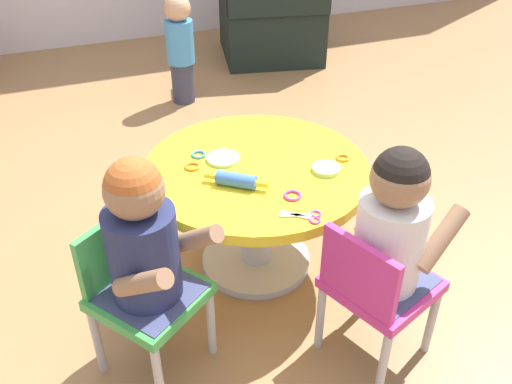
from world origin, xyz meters
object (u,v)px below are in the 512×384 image
(seated_child_right, at_px, (393,225))
(toddler_standing, at_px, (180,47))
(child_chair_left, at_px, (141,290))
(armchair_dark, at_px, (272,16))
(craft_table, at_px, (256,193))
(rolling_pin, at_px, (236,180))
(craft_scissors, at_px, (307,216))
(seated_child_left, at_px, (142,238))
(child_chair_right, at_px, (375,287))

(seated_child_right, relative_size, toddler_standing, 0.76)
(child_chair_left, distance_m, armchair_dark, 2.87)
(craft_table, bearing_deg, toddler_standing, 85.33)
(child_chair_left, relative_size, rolling_pin, 2.75)
(toddler_standing, xyz_separation_m, craft_scissors, (-0.09, -1.98, 0.11))
(craft_table, distance_m, craft_scissors, 0.37)
(seated_child_left, xyz_separation_m, child_chair_right, (0.66, -0.22, -0.23))
(toddler_standing, bearing_deg, rolling_pin, -98.07)
(craft_table, relative_size, child_chair_right, 1.56)
(armchair_dark, xyz_separation_m, rolling_pin, (-1.07, -2.25, 0.18))
(armchair_dark, xyz_separation_m, toddler_standing, (-0.82, -0.52, 0.05))
(seated_child_right, height_order, rolling_pin, seated_child_right)
(child_chair_left, height_order, child_chair_right, same)
(child_chair_left, relative_size, toddler_standing, 0.80)
(craft_table, distance_m, child_chair_right, 0.60)
(seated_child_left, relative_size, toddler_standing, 0.76)
(craft_table, xyz_separation_m, craft_scissors, (0.04, -0.35, 0.12))
(seated_child_left, height_order, rolling_pin, seated_child_left)
(child_chair_right, relative_size, armchair_dark, 0.63)
(armchair_dark, distance_m, craft_scissors, 2.67)
(toddler_standing, height_order, craft_scissors, toddler_standing)
(seated_child_right, distance_m, craft_scissors, 0.28)
(seated_child_right, relative_size, craft_scissors, 3.61)
(armchair_dark, relative_size, craft_scissors, 6.04)
(armchair_dark, bearing_deg, craft_table, -114.02)
(craft_scissors, bearing_deg, seated_child_right, -48.73)
(child_chair_left, relative_size, seated_child_left, 1.05)
(seated_child_left, bearing_deg, child_chair_left, 125.44)
(child_chair_left, xyz_separation_m, child_chair_right, (0.69, -0.25, 0.00))
(seated_child_right, bearing_deg, rolling_pin, 125.92)
(child_chair_right, xyz_separation_m, rolling_pin, (-0.29, 0.47, 0.19))
(child_chair_left, bearing_deg, armchair_dark, 59.31)
(child_chair_right, bearing_deg, seated_child_left, 161.68)
(rolling_pin, relative_size, craft_scissors, 1.38)
(child_chair_left, height_order, seated_child_left, seated_child_left)
(craft_table, height_order, rolling_pin, rolling_pin)
(armchair_dark, bearing_deg, child_chair_left, -120.69)
(child_chair_left, bearing_deg, craft_table, 32.11)
(seated_child_left, height_order, child_chair_right, seated_child_left)
(seated_child_right, bearing_deg, craft_table, 111.38)
(craft_table, distance_m, rolling_pin, 0.21)
(craft_table, xyz_separation_m, toddler_standing, (0.13, 1.63, 0.01))
(craft_scissors, bearing_deg, craft_table, 96.29)
(seated_child_left, height_order, seated_child_right, same)
(child_chair_right, distance_m, rolling_pin, 0.58)
(child_chair_right, height_order, rolling_pin, child_chair_right)
(seated_child_right, xyz_separation_m, craft_scissors, (-0.18, 0.20, -0.06))
(child_chair_left, height_order, armchair_dark, armchair_dark)
(armchair_dark, bearing_deg, seated_child_left, -119.97)
(craft_table, height_order, child_chair_right, child_chair_right)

